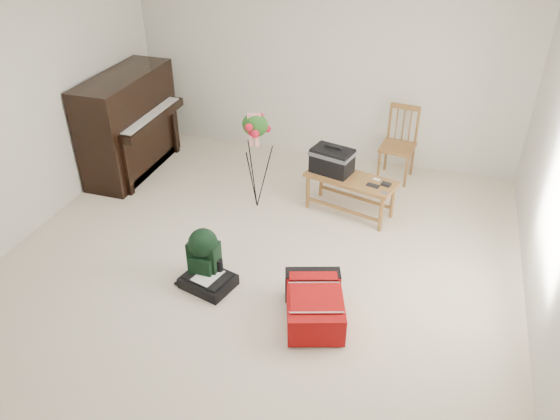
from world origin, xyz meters
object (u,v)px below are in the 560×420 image
(red_suitcase, at_px, (316,301))
(green_backpack, at_px, (204,253))
(dining_chair, at_px, (398,145))
(black_duffel, at_px, (208,280))
(bench, at_px, (337,168))
(flower_stand, at_px, (256,162))
(piano, at_px, (130,126))

(red_suitcase, bearing_deg, green_backpack, 154.03)
(dining_chair, relative_size, black_duffel, 1.72)
(bench, height_order, red_suitcase, bench)
(red_suitcase, bearing_deg, black_duffel, 157.80)
(green_backpack, bearing_deg, black_duffel, -50.49)
(red_suitcase, bearing_deg, flower_stand, 107.21)
(piano, height_order, red_suitcase, piano)
(red_suitcase, relative_size, black_duffel, 1.56)
(red_suitcase, relative_size, flower_stand, 0.71)
(piano, bearing_deg, flower_stand, -12.25)
(black_duffel, relative_size, green_backpack, 0.94)
(bench, xyz_separation_m, green_backpack, (-0.89, -1.59, -0.23))
(piano, relative_size, black_duffel, 2.82)
(dining_chair, bearing_deg, black_duffel, -110.66)
(piano, height_order, black_duffel, piano)
(flower_stand, bearing_deg, dining_chair, 22.92)
(bench, bearing_deg, green_backpack, -104.48)
(bench, relative_size, dining_chair, 1.16)
(bench, relative_size, green_backpack, 1.89)
(dining_chair, bearing_deg, green_backpack, -112.42)
(piano, bearing_deg, dining_chair, 13.82)
(piano, xyz_separation_m, green_backpack, (1.80, -1.79, -0.29))
(bench, bearing_deg, red_suitcase, -67.83)
(piano, distance_m, dining_chair, 3.34)
(green_backpack, bearing_deg, flower_stand, 90.58)
(bench, height_order, flower_stand, flower_stand)
(dining_chair, relative_size, red_suitcase, 1.10)
(piano, height_order, bench, piano)
(bench, distance_m, dining_chair, 1.14)
(red_suitcase, relative_size, green_backpack, 1.48)
(bench, xyz_separation_m, black_duffel, (-0.82, -1.67, -0.47))
(flower_stand, bearing_deg, piano, 150.78)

